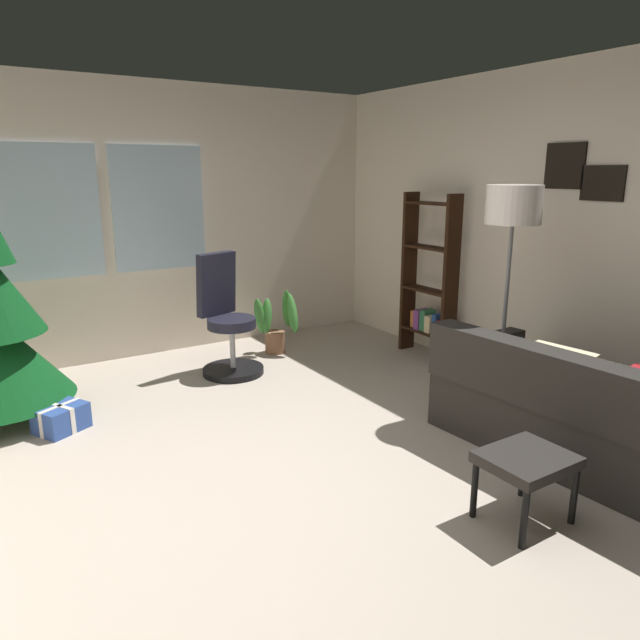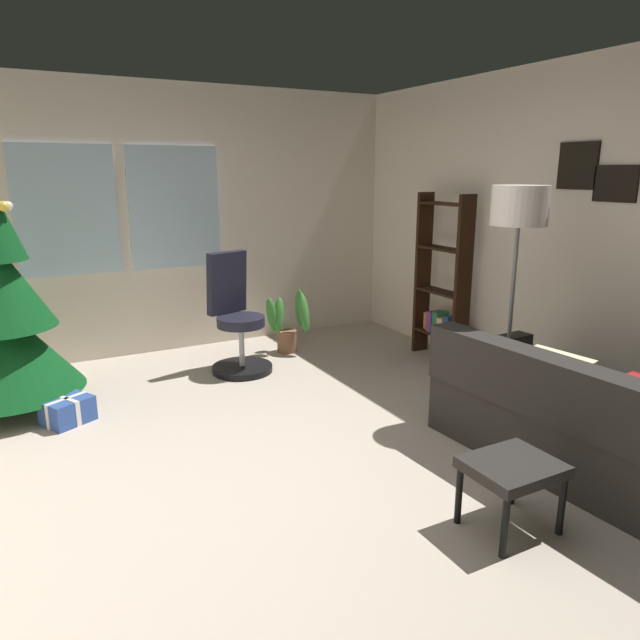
{
  "view_description": "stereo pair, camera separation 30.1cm",
  "coord_description": "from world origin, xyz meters",
  "px_view_note": "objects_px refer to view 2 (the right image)",
  "views": [
    {
      "loc": [
        -1.64,
        -2.72,
        1.82
      ],
      "look_at": [
        0.55,
        0.74,
        0.77
      ],
      "focal_mm": 32.64,
      "sensor_mm": 36.0,
      "label": 1
    },
    {
      "loc": [
        -1.38,
        -2.87,
        1.82
      ],
      "look_at": [
        0.55,
        0.74,
        0.77
      ],
      "focal_mm": 32.64,
      "sensor_mm": 36.0,
      "label": 2
    }
  ],
  "objects_px": {
    "holiday_tree": "(0,314)",
    "potted_plant": "(288,322)",
    "footstool": "(512,472)",
    "gift_box_gold": "(44,379)",
    "bookshelf": "(442,288)",
    "couch": "(633,434)",
    "gift_box_blue": "(68,410)",
    "floor_lamp": "(519,220)",
    "office_chair": "(237,325)"
  },
  "relations": [
    {
      "from": "bookshelf",
      "to": "potted_plant",
      "type": "height_order",
      "value": "bookshelf"
    },
    {
      "from": "bookshelf",
      "to": "gift_box_gold",
      "type": "bearing_deg",
      "value": 164.8
    },
    {
      "from": "holiday_tree",
      "to": "potted_plant",
      "type": "bearing_deg",
      "value": 7.9
    },
    {
      "from": "potted_plant",
      "to": "holiday_tree",
      "type": "bearing_deg",
      "value": -172.1
    },
    {
      "from": "floor_lamp",
      "to": "potted_plant",
      "type": "bearing_deg",
      "value": 109.15
    },
    {
      "from": "floor_lamp",
      "to": "office_chair",
      "type": "bearing_deg",
      "value": 126.51
    },
    {
      "from": "gift_box_blue",
      "to": "potted_plant",
      "type": "height_order",
      "value": "potted_plant"
    },
    {
      "from": "holiday_tree",
      "to": "office_chair",
      "type": "bearing_deg",
      "value": 1.6
    },
    {
      "from": "gift_box_blue",
      "to": "couch",
      "type": "bearing_deg",
      "value": -39.65
    },
    {
      "from": "footstool",
      "to": "gift_box_gold",
      "type": "relative_size",
      "value": 1.49
    },
    {
      "from": "gift_box_gold",
      "to": "potted_plant",
      "type": "xyz_separation_m",
      "value": [
        2.3,
        -0.06,
        0.24
      ]
    },
    {
      "from": "gift_box_blue",
      "to": "floor_lamp",
      "type": "xyz_separation_m",
      "value": [
        2.97,
        -1.42,
        1.39
      ]
    },
    {
      "from": "couch",
      "to": "office_chair",
      "type": "bearing_deg",
      "value": 115.76
    },
    {
      "from": "footstool",
      "to": "floor_lamp",
      "type": "height_order",
      "value": "floor_lamp"
    },
    {
      "from": "office_chair",
      "to": "footstool",
      "type": "bearing_deg",
      "value": -83.15
    },
    {
      "from": "couch",
      "to": "footstool",
      "type": "relative_size",
      "value": 4.67
    },
    {
      "from": "gift_box_gold",
      "to": "bookshelf",
      "type": "relative_size",
      "value": 0.19
    },
    {
      "from": "holiday_tree",
      "to": "bookshelf",
      "type": "xyz_separation_m",
      "value": [
        3.8,
        -0.55,
        -0.06
      ]
    },
    {
      "from": "footstool",
      "to": "holiday_tree",
      "type": "height_order",
      "value": "holiday_tree"
    },
    {
      "from": "footstool",
      "to": "potted_plant",
      "type": "bearing_deg",
      "value": 85.0
    },
    {
      "from": "gift_box_blue",
      "to": "holiday_tree",
      "type": "bearing_deg",
      "value": 127.65
    },
    {
      "from": "gift_box_blue",
      "to": "office_chair",
      "type": "xyz_separation_m",
      "value": [
        1.54,
        0.52,
        0.34
      ]
    },
    {
      "from": "gift_box_gold",
      "to": "floor_lamp",
      "type": "relative_size",
      "value": 0.18
    },
    {
      "from": "couch",
      "to": "holiday_tree",
      "type": "relative_size",
      "value": 0.92
    },
    {
      "from": "footstool",
      "to": "couch",
      "type": "bearing_deg",
      "value": 3.19
    },
    {
      "from": "couch",
      "to": "gift_box_blue",
      "type": "relative_size",
      "value": 5.23
    },
    {
      "from": "office_chair",
      "to": "holiday_tree",
      "type": "bearing_deg",
      "value": -178.4
    },
    {
      "from": "holiday_tree",
      "to": "gift_box_blue",
      "type": "xyz_separation_m",
      "value": [
        0.36,
        -0.46,
        -0.68
      ]
    },
    {
      "from": "holiday_tree",
      "to": "bookshelf",
      "type": "height_order",
      "value": "holiday_tree"
    },
    {
      "from": "office_chair",
      "to": "potted_plant",
      "type": "bearing_deg",
      "value": 24.61
    },
    {
      "from": "footstool",
      "to": "bookshelf",
      "type": "height_order",
      "value": "bookshelf"
    },
    {
      "from": "holiday_tree",
      "to": "floor_lamp",
      "type": "relative_size",
      "value": 1.34
    },
    {
      "from": "couch",
      "to": "gift_box_gold",
      "type": "relative_size",
      "value": 6.98
    },
    {
      "from": "couch",
      "to": "bookshelf",
      "type": "xyz_separation_m",
      "value": [
        0.47,
        2.38,
        0.44
      ]
    },
    {
      "from": "gift_box_gold",
      "to": "floor_lamp",
      "type": "xyz_separation_m",
      "value": [
        3.08,
        -2.31,
        1.41
      ]
    },
    {
      "from": "footstool",
      "to": "gift_box_blue",
      "type": "height_order",
      "value": "footstool"
    },
    {
      "from": "footstool",
      "to": "potted_plant",
      "type": "height_order",
      "value": "potted_plant"
    },
    {
      "from": "couch",
      "to": "gift_box_gold",
      "type": "height_order",
      "value": "couch"
    },
    {
      "from": "bookshelf",
      "to": "office_chair",
      "type": "bearing_deg",
      "value": 162.5
    },
    {
      "from": "bookshelf",
      "to": "floor_lamp",
      "type": "bearing_deg",
      "value": -109.26
    },
    {
      "from": "couch",
      "to": "bookshelf",
      "type": "height_order",
      "value": "bookshelf"
    },
    {
      "from": "gift_box_blue",
      "to": "office_chair",
      "type": "distance_m",
      "value": 1.66
    },
    {
      "from": "gift_box_blue",
      "to": "potted_plant",
      "type": "relative_size",
      "value": 0.62
    },
    {
      "from": "gift_box_gold",
      "to": "gift_box_blue",
      "type": "xyz_separation_m",
      "value": [
        0.11,
        -0.88,
        0.02
      ]
    },
    {
      "from": "gift_box_blue",
      "to": "bookshelf",
      "type": "relative_size",
      "value": 0.25
    },
    {
      "from": "couch",
      "to": "potted_plant",
      "type": "height_order",
      "value": "couch"
    },
    {
      "from": "office_chair",
      "to": "gift_box_blue",
      "type": "bearing_deg",
      "value": -161.38
    },
    {
      "from": "floor_lamp",
      "to": "couch",
      "type": "bearing_deg",
      "value": -89.88
    },
    {
      "from": "gift_box_gold",
      "to": "office_chair",
      "type": "relative_size",
      "value": 0.28
    },
    {
      "from": "office_chair",
      "to": "bookshelf",
      "type": "bearing_deg",
      "value": -17.5
    }
  ]
}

